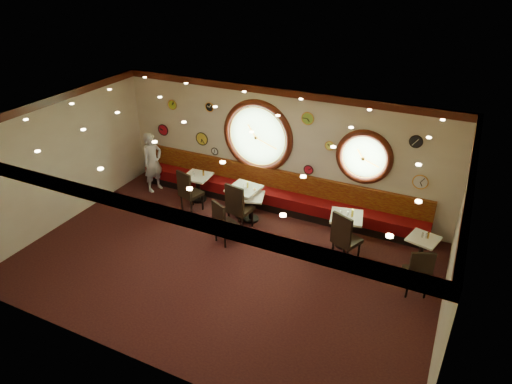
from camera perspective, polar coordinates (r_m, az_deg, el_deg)
The scene contains 55 objects.
floor at distance 10.28m, azimuth -4.00°, elevation -8.84°, with size 9.00×6.00×0.00m, color black.
ceiling at distance 8.73m, azimuth -4.70°, elevation 8.14°, with size 9.00×6.00×0.02m, color gold.
wall_back at distance 11.82m, azimuth 2.88°, elevation 5.40°, with size 9.00×0.02×3.20m, color beige.
wall_front at distance 7.42m, azimuth -16.01°, elevation -11.30°, with size 9.00×0.02×3.20m, color beige.
wall_left at distance 12.10m, azimuth -23.25°, elevation 3.57°, with size 0.02×6.00×3.20m, color beige.
wall_right at distance 8.43m, azimuth 23.60°, elevation -7.47°, with size 0.02×6.00×3.20m, color beige.
molding_back at distance 11.28m, azimuth 2.96°, elevation 12.39°, with size 9.00×0.10×0.18m, color #3E140B.
molding_front at distance 6.62m, azimuth -17.45°, elevation -0.90°, with size 9.00×0.10×0.18m, color #3E140B.
molding_left at distance 11.57m, azimuth -24.50°, elevation 10.32°, with size 0.10×6.00×0.18m, color #3E140B.
molding_right at distance 7.71m, azimuth 25.37°, elevation 1.80°, with size 0.10×6.00×0.18m, color #3E140B.
banquette_base at distance 12.26m, azimuth 2.19°, elevation -1.53°, with size 8.00×0.55×0.20m, color black.
banquette_seat at distance 12.14m, azimuth 2.22°, elevation -0.51°, with size 8.00×0.55×0.30m, color #59070A.
banquette_back at distance 12.13m, azimuth 2.67°, elevation 1.60°, with size 8.00×0.10×0.55m, color #5C0C07.
porthole_left_glass at distance 11.95m, azimuth 0.23°, elevation 6.98°, with size 1.66×1.66×0.02m, color #76A865.
porthole_left_frame at distance 11.94m, azimuth 0.20°, elevation 6.96°, with size 1.98×1.98×0.18m, color #3E140B.
porthole_left_ring at distance 11.91m, azimuth 0.14°, elevation 6.91°, with size 1.61×1.61×0.03m, color gold.
porthole_right_glass at distance 11.15m, azimuth 13.37°, elevation 4.29°, with size 1.10×1.10×0.02m, color #76A865.
porthole_right_frame at distance 11.14m, azimuth 13.35°, elevation 4.26°, with size 1.38×1.38×0.18m, color #3E140B.
porthole_right_ring at distance 11.11m, azimuth 13.31°, elevation 4.20°, with size 1.09×1.09×0.03m, color gold.
wall_clock_0 at distance 12.74m, azimuth -5.15°, elevation 5.10°, with size 0.20×0.20×0.03m, color white.
wall_clock_1 at distance 13.51m, azimuth -11.51°, elevation 7.62°, with size 0.32×0.32×0.03m, color red.
wall_clock_2 at distance 10.75m, azimuth 19.38°, elevation 5.98°, with size 0.28×0.28×0.03m, color black.
wall_clock_3 at distance 12.35m, azimuth -5.81°, elevation 10.51°, with size 0.24×0.24×0.03m, color black.
wall_clock_4 at distance 12.82m, azimuth -6.76°, elevation 6.63°, with size 0.36×0.36×0.03m, color gold.
wall_clock_5 at distance 11.68m, azimuth 6.59°, elevation 2.79°, with size 0.24×0.24×0.03m, color red.
wall_clock_6 at distance 13.02m, azimuth -10.40°, elevation 10.68°, with size 0.26×0.26×0.03m, color #ABCD29.
wall_clock_7 at distance 11.20m, azimuth 6.49°, elevation 9.13°, with size 0.30×0.30×0.03m, color #85B338.
wall_clock_8 at distance 11.24m, azimuth 9.21°, elevation 5.74°, with size 0.22×0.22×0.03m, color #F5FD54.
wall_clock_9 at distance 11.11m, azimuth 19.87°, elevation 1.20°, with size 0.34×0.34×0.03m, color white.
table_a at distance 12.55m, azimuth -7.28°, elevation 0.93°, with size 0.72×0.72×0.75m.
table_b at distance 11.68m, azimuth -1.49°, elevation -0.78°, with size 0.81×0.81×0.82m.
table_c at distance 11.53m, azimuth -0.66°, elevation -1.60°, with size 0.80×0.80×0.71m.
table_d at distance 10.76m, azimuth 11.13°, elevation -4.28°, with size 0.85×0.85×0.79m.
table_e at distance 10.65m, azimuth 20.01°, elevation -6.53°, with size 0.74×0.74×0.66m.
chair_a at distance 11.92m, azimuth -8.52°, elevation 0.37°, with size 0.61×0.61×0.73m.
chair_b at distance 11.01m, azimuth -2.32°, elevation -1.55°, with size 0.61×0.61×0.78m.
chair_c at distance 10.58m, azimuth -4.20°, elevation -3.52°, with size 0.61×0.61×0.68m.
chair_d at distance 10.07m, azimuth 10.97°, elevation -5.30°, with size 0.69×0.69×0.77m.
chair_e at distance 9.59m, azimuth 19.68°, elevation -9.14°, with size 0.60×0.60×0.68m.
condiment_a_salt at distance 12.47m, azimuth -7.87°, elevation 2.37°, with size 0.03×0.03×0.09m, color #B8B8BC.
condiment_b_salt at distance 11.54m, azimuth -1.59°, elevation 0.81°, with size 0.03×0.03×0.09m, color silver.
condiment_c_salt at distance 11.43m, azimuth -0.64°, elevation -0.12°, with size 0.03×0.03×0.09m, color silver.
condiment_d_salt at distance 10.61m, azimuth 10.61°, elevation -2.54°, with size 0.04×0.04×0.10m, color silver.
condiment_a_pepper at distance 12.37m, azimuth -7.71°, elevation 2.13°, with size 0.03×0.03×0.09m, color silver.
condiment_b_pepper at distance 11.41m, azimuth -1.37°, elevation 0.47°, with size 0.03×0.03×0.10m, color silver.
condiment_c_pepper at distance 11.31m, azimuth -0.62°, elevation -0.43°, with size 0.04×0.04×0.11m, color silver.
condiment_d_pepper at distance 10.59m, azimuth 11.39°, elevation -2.67°, with size 0.04×0.04×0.11m, color silver.
condiment_a_bottle at distance 12.36m, azimuth -6.60°, elevation 2.40°, with size 0.05×0.05×0.16m, color gold.
condiment_b_bottle at distance 11.51m, azimuth -1.06°, elevation 0.90°, with size 0.05×0.05×0.16m, color yellow.
condiment_c_bottle at distance 11.44m, azimuth -0.18°, elevation 0.09°, with size 0.05×0.05×0.15m, color orange.
condiment_d_bottle at distance 10.56m, azimuth 11.95°, elevation -2.60°, with size 0.06×0.06×0.18m, color gold.
condiment_e_salt at distance 10.50m, azimuth 20.10°, elevation -5.07°, with size 0.04×0.04×0.11m, color silver.
condiment_e_pepper at distance 10.50m, azimuth 20.54°, elevation -5.16°, with size 0.04×0.04×0.11m, color silver.
condiment_e_bottle at distance 10.50m, azimuth 20.72°, elevation -5.09°, with size 0.04×0.04×0.14m, color #C3852E.
waiter at distance 13.16m, azimuth -12.78°, elevation 3.66°, with size 0.63×0.41×1.72m, color silver.
Camera 1 is at (4.18, -7.06, 6.20)m, focal length 32.00 mm.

